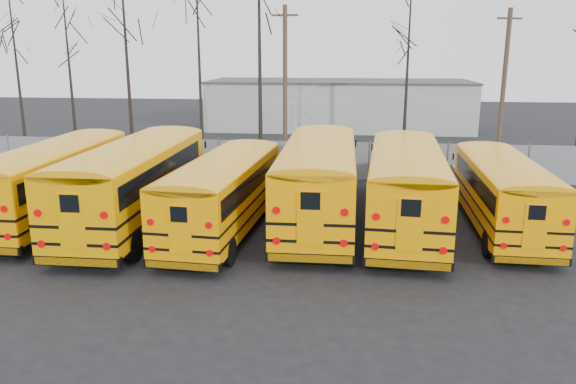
# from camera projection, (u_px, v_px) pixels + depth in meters

# --- Properties ---
(ground) EXTENTS (120.00, 120.00, 0.00)m
(ground) POSITION_uv_depth(u_px,v_px,m) (257.00, 259.00, 18.42)
(ground) COLOR black
(ground) RESTS_ON ground
(fence) EXTENTS (40.00, 0.04, 2.00)m
(fence) POSITION_uv_depth(u_px,v_px,m) (293.00, 160.00, 29.74)
(fence) COLOR gray
(fence) RESTS_ON ground
(distant_building) EXTENTS (22.00, 8.00, 4.00)m
(distant_building) POSITION_uv_depth(u_px,v_px,m) (339.00, 105.00, 48.55)
(distant_building) COLOR #B8B8B3
(distant_building) RESTS_ON ground
(bus_a) EXTENTS (2.71, 11.21, 3.12)m
(bus_a) POSITION_uv_depth(u_px,v_px,m) (54.00, 175.00, 22.29)
(bus_a) COLOR black
(bus_a) RESTS_ON ground
(bus_b) EXTENTS (2.76, 11.91, 3.33)m
(bus_b) POSITION_uv_depth(u_px,v_px,m) (137.00, 176.00, 21.54)
(bus_b) COLOR black
(bus_b) RESTS_ON ground
(bus_c) EXTENTS (3.18, 10.59, 2.92)m
(bus_c) POSITION_uv_depth(u_px,v_px,m) (225.00, 187.00, 20.77)
(bus_c) COLOR black
(bus_c) RESTS_ON ground
(bus_d) EXTENTS (2.79, 11.93, 3.33)m
(bus_d) POSITION_uv_depth(u_px,v_px,m) (319.00, 174.00, 21.83)
(bus_d) COLOR black
(bus_d) RESTS_ON ground
(bus_e) EXTENTS (3.40, 11.61, 3.21)m
(bus_e) POSITION_uv_depth(u_px,v_px,m) (406.00, 180.00, 21.14)
(bus_e) COLOR black
(bus_e) RESTS_ON ground
(bus_f) EXTENTS (2.62, 10.12, 2.81)m
(bus_f) POSITION_uv_depth(u_px,v_px,m) (502.00, 187.00, 21.08)
(bus_f) COLOR black
(bus_f) RESTS_ON ground
(utility_pole_left) EXTENTS (1.67, 0.29, 9.39)m
(utility_pole_left) POSITION_uv_depth(u_px,v_px,m) (285.00, 79.00, 36.14)
(utility_pole_left) COLOR #4D382B
(utility_pole_left) RESTS_ON ground
(utility_pole_right) EXTENTS (1.56, 0.63, 9.05)m
(utility_pole_right) POSITION_uv_depth(u_px,v_px,m) (504.00, 84.00, 33.75)
(utility_pole_right) COLOR #4A382A
(utility_pole_right) RESTS_ON ground
(tree_0) EXTENTS (0.26, 0.26, 9.84)m
(tree_0) POSITION_uv_depth(u_px,v_px,m) (18.00, 80.00, 33.67)
(tree_0) COLOR black
(tree_0) RESTS_ON ground
(tree_1) EXTENTS (0.26, 0.26, 9.71)m
(tree_1) POSITION_uv_depth(u_px,v_px,m) (70.00, 79.00, 35.39)
(tree_1) COLOR black
(tree_1) RESTS_ON ground
(tree_2) EXTENTS (0.26, 0.26, 12.09)m
(tree_2) POSITION_uv_depth(u_px,v_px,m) (127.00, 60.00, 34.02)
(tree_2) COLOR black
(tree_2) RESTS_ON ground
(tree_3) EXTENTS (0.26, 0.26, 11.13)m
(tree_3) POSITION_uv_depth(u_px,v_px,m) (200.00, 69.00, 32.23)
(tree_3) COLOR black
(tree_3) RESTS_ON ground
(tree_4) EXTENTS (0.26, 0.26, 12.80)m
(tree_4) POSITION_uv_depth(u_px,v_px,m) (260.00, 55.00, 30.86)
(tree_4) COLOR black
(tree_4) RESTS_ON ground
(tree_5) EXTENTS (0.26, 0.26, 9.74)m
(tree_5) POSITION_uv_depth(u_px,v_px,m) (407.00, 83.00, 30.64)
(tree_5) COLOR black
(tree_5) RESTS_ON ground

